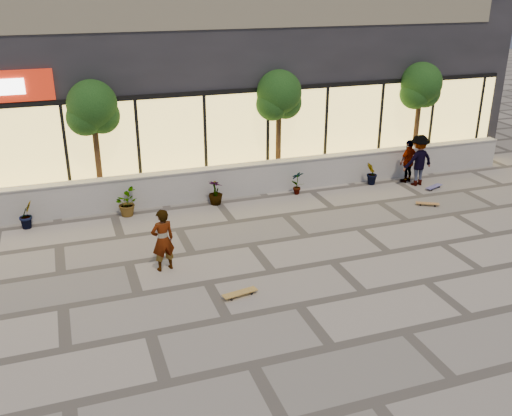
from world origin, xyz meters
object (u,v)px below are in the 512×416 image
object	(u,v)px
skater_right_near	(408,161)
skateboard_right_near	(428,203)
tree_east	(421,88)
skater_right_far	(418,160)
skateboard_center	(240,293)
tree_midwest	(93,111)
skateboard_right_far	(434,187)
skater_center	(163,240)
tree_mideast	(279,98)

from	to	relation	value
skater_right_near	skateboard_right_near	xyz separation A→B (m)	(-0.65, -2.18, -0.69)
tree_east	skater_right_far	distance (m)	2.93
tree_east	skateboard_center	distance (m)	11.79
tree_midwest	skateboard_right_far	world-z (taller)	tree_midwest
skater_right_near	skateboard_right_far	bearing A→B (deg)	97.05
skater_right_near	skateboard_right_far	size ratio (longest dim) A/B	1.95
skater_center	tree_midwest	bearing A→B (deg)	-90.93
skater_right_near	skateboard_center	size ratio (longest dim) A/B	1.77
skateboard_center	skateboard_right_near	size ratio (longest dim) A/B	1.20
tree_east	skater_right_near	size ratio (longest dim) A/B	2.57
skater_center	skateboard_center	world-z (taller)	skater_center
skater_right_near	skateboard_center	world-z (taller)	skater_right_near
skateboard_right_near	tree_mideast	bearing A→B (deg)	165.87
tree_mideast	skateboard_right_near	size ratio (longest dim) A/B	5.47
skater_center	skater_right_near	world-z (taller)	skater_center
tree_east	skater_right_far	bearing A→B (deg)	-120.26
skateboard_right_far	skater_right_near	bearing A→B (deg)	95.20
skater_right_far	tree_midwest	bearing A→B (deg)	-16.11
skateboard_center	skateboard_right_near	xyz separation A→B (m)	(7.29, 3.32, -0.01)
tree_midwest	tree_east	xyz separation A→B (m)	(11.50, 0.00, 0.00)
skater_center	skater_right_near	size ratio (longest dim) A/B	1.05
skater_right_far	skateboard_right_near	distance (m)	2.15
skater_right_near	skater_right_far	distance (m)	0.41
tree_mideast	skateboard_right_far	xyz separation A→B (m)	(4.81, -2.33, -2.91)
tree_mideast	skateboard_right_near	xyz separation A→B (m)	(3.68, -3.58, -2.91)
skater_right_near	tree_east	bearing A→B (deg)	-150.42
skater_right_far	skater_right_near	bearing A→B (deg)	-74.77
skateboard_center	skater_right_far	bearing A→B (deg)	22.19
skater_center	skater_right_far	world-z (taller)	skater_right_far
skater_right_near	skateboard_center	xyz separation A→B (m)	(-7.93, -5.50, -0.68)
tree_east	skater_right_near	bearing A→B (deg)	-129.91
tree_midwest	skater_right_near	world-z (taller)	tree_midwest
skater_right_near	skateboard_right_near	size ratio (longest dim) A/B	2.13
skater_right_far	tree_east	bearing A→B (deg)	-126.84
tree_midwest	skater_center	bearing A→B (deg)	-78.49
tree_midwest	tree_mideast	xyz separation A→B (m)	(6.00, 0.00, 0.00)
tree_mideast	skateboard_right_far	bearing A→B (deg)	-25.80
skateboard_center	tree_mideast	bearing A→B (deg)	52.14
tree_mideast	skater_center	bearing A→B (deg)	-134.43
tree_mideast	skateboard_right_near	distance (m)	5.91
tree_east	tree_mideast	bearing A→B (deg)	180.00
skater_center	skateboard_right_near	xyz separation A→B (m)	(8.65, 1.48, -0.72)
skater_center	tree_mideast	bearing A→B (deg)	-146.87
skateboard_right_near	tree_midwest	bearing A→B (deg)	-170.22
skater_right_near	skateboard_center	bearing A→B (deg)	14.25
tree_mideast	skateboard_center	xyz separation A→B (m)	(-3.60, -6.90, -2.90)
tree_mideast	skateboard_center	bearing A→B (deg)	-117.56
tree_east	skater_right_near	world-z (taller)	tree_east
skater_right_near	skateboard_center	distance (m)	9.68
skater_right_near	skateboard_right_far	xyz separation A→B (m)	(0.48, -0.93, -0.68)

